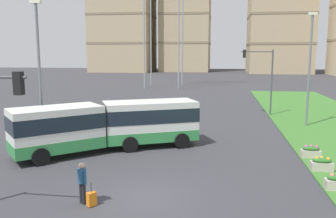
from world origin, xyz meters
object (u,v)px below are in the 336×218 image
rolling_suitcase (91,199)px  apartment_tower_centre (280,3)px  traffic_light_far_right (262,71)px  streetlight_left (39,69)px  pedestrian_crossing (82,180)px  flower_planter_1 (322,164)px  streetlight_median (310,65)px  apartment_tower_westcentre (186,17)px  articulated_bus (109,125)px  flower_planter_2 (311,152)px  apartment_tower_west (123,3)px  car_black_sedan (125,110)px

rolling_suitcase → apartment_tower_centre: size_ratio=0.02×
traffic_light_far_right → streetlight_left: size_ratio=0.69×
pedestrian_crossing → traffic_light_far_right: 25.11m
flower_planter_1 → streetlight_median: streetlight_median is taller
flower_planter_1 → apartment_tower_westcentre: (-17.86, 106.58, 17.99)m
articulated_bus → traffic_light_far_right: traffic_light_far_right is taller
pedestrian_crossing → flower_planter_2: 13.51m
pedestrian_crossing → apartment_tower_west: size_ratio=0.04×
rolling_suitcase → flower_planter_2: (10.38, 8.26, 0.11)m
flower_planter_1 → streetlight_left: size_ratio=0.12×
articulated_bus → flower_planter_2: size_ratio=10.06×
flower_planter_2 → apartment_tower_westcentre: size_ratio=0.03×
articulated_bus → streetlight_median: streetlight_median is taller
streetlight_median → apartment_tower_west: bearing=114.6°
flower_planter_2 → streetlight_left: streetlight_left is taller
car_black_sedan → streetlight_left: 12.49m
rolling_suitcase → flower_planter_1: rolling_suitcase is taller
car_black_sedan → streetlight_left: size_ratio=0.47×
articulated_bus → streetlight_left: streetlight_left is taller
apartment_tower_westcentre → apartment_tower_centre: bearing=-13.6°
rolling_suitcase → apartment_tower_westcentre: size_ratio=0.03×
flower_planter_2 → apartment_tower_west: (-38.42, 97.76, 22.16)m
flower_planter_1 → streetlight_median: size_ratio=0.12×
traffic_light_far_right → streetlight_median: 6.11m
apartment_tower_west → car_black_sedan: bearing=-74.4°
traffic_light_far_right → apartment_tower_centre: 84.86m
rolling_suitcase → flower_planter_2: rolling_suitcase is taller
apartment_tower_centre → traffic_light_far_right: bearing=-99.3°
streetlight_median → apartment_tower_westcentre: (-19.76, 94.39, 13.27)m
rolling_suitcase → streetlight_left: 11.81m
flower_planter_2 → apartment_tower_west: size_ratio=0.02×
car_black_sedan → rolling_suitcase: 20.40m
apartment_tower_west → flower_planter_2: bearing=-68.5°
rolling_suitcase → streetlight_median: size_ratio=0.10×
articulated_bus → apartment_tower_westcentre: 105.65m
pedestrian_crossing → rolling_suitcase: (0.45, -0.20, -0.69)m
articulated_bus → apartment_tower_centre: 101.91m
articulated_bus → apartment_tower_west: bearing=105.0°
apartment_tower_centre → apartment_tower_westcentre: bearing=166.4°
car_black_sedan → streetlight_median: size_ratio=0.47×
apartment_tower_centre → streetlight_median: bearing=-96.7°
pedestrian_crossing → streetlight_median: 22.32m
streetlight_median → flower_planter_2: bearing=-101.0°
traffic_light_far_right → apartment_tower_west: size_ratio=0.14×
streetlight_median → apartment_tower_west: (-40.32, 87.96, 17.44)m
rolling_suitcase → apartment_tower_westcentre: 114.14m
pedestrian_crossing → streetlight_left: 11.14m
articulated_bus → traffic_light_far_right: bearing=53.7°
streetlight_median → apartment_tower_west: 98.32m
rolling_suitcase → apartment_tower_westcentre: (-7.49, 112.45, 18.11)m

